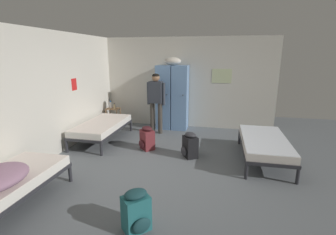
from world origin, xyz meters
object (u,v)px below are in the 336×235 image
(water_bottle, at_px, (111,105))
(backpack_maroon, at_px, (147,139))
(shelf_unit, at_px, (113,116))
(bed_left_front, at_px, (3,185))
(backpack_teal, at_px, (136,212))
(bed_left_rear, at_px, (102,126))
(locker_bank, at_px, (172,96))
(bed_right, at_px, (264,143))
(lotion_bottle, at_px, (114,106))
(person_traveler, at_px, (156,98))
(backpack_black, at_px, (190,145))

(water_bottle, distance_m, backpack_maroon, 2.31)
(shelf_unit, height_order, water_bottle, water_bottle)
(bed_left_front, xyz_separation_m, water_bottle, (-0.33, 4.25, 0.29))
(backpack_teal, bearing_deg, shelf_unit, 117.45)
(shelf_unit, bearing_deg, backpack_maroon, -45.91)
(bed_left_rear, bearing_deg, water_bottle, 104.72)
(locker_bank, xyz_separation_m, backpack_teal, (0.42, -4.47, -0.71))
(locker_bank, height_order, bed_right, locker_bank)
(bed_right, xyz_separation_m, lotion_bottle, (-4.02, 1.63, 0.26))
(backpack_teal, bearing_deg, locker_bank, 95.39)
(person_traveler, relative_size, lotion_bottle, 10.10)
(bed_left_front, height_order, water_bottle, water_bottle)
(backpack_black, bearing_deg, locker_bank, 110.89)
(backpack_teal, relative_size, backpack_maroon, 1.00)
(bed_right, height_order, backpack_black, backpack_black)
(bed_left_rear, distance_m, bed_left_front, 3.00)
(water_bottle, bearing_deg, backpack_black, -34.91)
(backpack_maroon, bearing_deg, water_bottle, 135.19)
(backpack_black, bearing_deg, backpack_maroon, 166.85)
(locker_bank, height_order, backpack_maroon, locker_bank)
(person_traveler, distance_m, backpack_black, 2.02)
(bed_right, height_order, backpack_teal, backpack_teal)
(bed_left_front, relative_size, water_bottle, 8.30)
(locker_bank, height_order, backpack_black, locker_bank)
(shelf_unit, height_order, bed_left_front, shelf_unit)
(bed_left_front, bearing_deg, bed_right, 33.74)
(water_bottle, relative_size, backpack_black, 0.42)
(lotion_bottle, bearing_deg, backpack_black, -35.60)
(backpack_teal, bearing_deg, water_bottle, 118.18)
(person_traveler, relative_size, backpack_teal, 3.01)
(bed_left_front, distance_m, backpack_maroon, 2.95)
(person_traveler, relative_size, backpack_maroon, 3.01)
(bed_left_front, relative_size, backpack_maroon, 3.45)
(bed_left_rear, xyz_separation_m, backpack_maroon, (1.29, -0.35, -0.12))
(shelf_unit, height_order, lotion_bottle, lotion_bottle)
(bed_left_rear, relative_size, lotion_bottle, 11.60)
(lotion_bottle, xyz_separation_m, backpack_black, (2.49, -1.79, -0.38))
(backpack_maroon, bearing_deg, bed_right, -1.96)
(locker_bank, distance_m, bed_left_rear, 2.20)
(backpack_black, relative_size, backpack_maroon, 1.00)
(locker_bank, relative_size, bed_left_front, 1.09)
(lotion_bottle, bearing_deg, bed_left_rear, -81.44)
(bed_right, relative_size, person_traveler, 1.15)
(bed_left_front, xyz_separation_m, lotion_bottle, (-0.18, 4.19, 0.26))
(bed_left_front, bearing_deg, lotion_bottle, 92.46)
(bed_left_rear, height_order, backpack_teal, backpack_teal)
(bed_right, height_order, backpack_maroon, backpack_maroon)
(backpack_maroon, bearing_deg, backpack_black, -13.15)
(water_bottle, xyz_separation_m, lotion_bottle, (0.15, -0.06, -0.03))
(bed_right, distance_m, person_traveler, 3.04)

